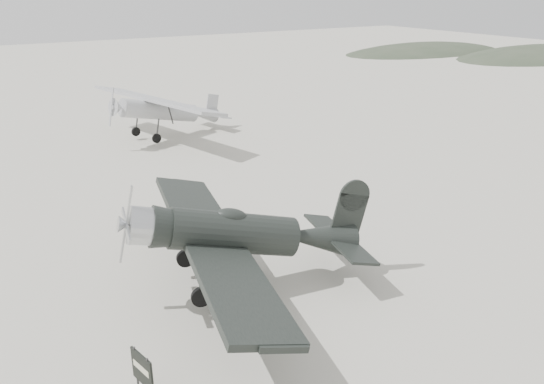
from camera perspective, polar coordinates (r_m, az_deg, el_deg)
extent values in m
plane|color=#AEAB9A|center=(19.79, 0.12, -5.79)|extent=(160.00, 160.00, 0.00)
ellipsoid|color=#323D2C|center=(81.98, 27.23, 12.90)|extent=(36.00, 18.00, 6.00)
ellipsoid|color=#323D2C|center=(81.31, 16.04, 14.34)|extent=(32.00, 16.00, 5.20)
cylinder|color=black|center=(16.33, -4.17, -4.52)|extent=(4.14, 2.07, 1.26)
cone|color=black|center=(17.23, 5.40, -2.94)|extent=(2.54, 1.64, 1.17)
cylinder|color=#B4B6B9|center=(15.93, -13.78, -5.84)|extent=(1.03, 1.26, 1.12)
cone|color=#B4B6B9|center=(15.91, -15.72, -6.09)|extent=(0.41, 0.56, 0.50)
cube|color=#B4B6B9|center=(15.91, -15.49, -6.06)|extent=(0.09, 0.17, 2.34)
ellipsoid|color=black|center=(16.05, -4.85, -2.82)|extent=(1.10, 0.81, 0.41)
cube|color=black|center=(16.34, -6.28, -5.82)|extent=(4.13, 10.96, 0.20)
cube|color=black|center=(17.51, 7.55, -2.47)|extent=(1.77, 3.91, 0.09)
cube|color=black|center=(17.27, 8.07, -0.09)|extent=(1.08, 0.32, 1.62)
cylinder|color=black|center=(15.87, -6.35, -11.89)|extent=(0.63, 0.27, 0.61)
cylinder|color=black|center=(17.91, -8.17, -7.78)|extent=(0.63, 0.27, 0.61)
cylinder|color=#333333|center=(15.55, -6.44, -10.03)|extent=(0.12, 0.12, 1.26)
cylinder|color=#333333|center=(17.63, -8.27, -6.07)|extent=(0.12, 0.12, 1.26)
cylinder|color=black|center=(17.78, 8.13, -3.64)|extent=(0.21, 0.11, 0.20)
cylinder|color=gray|center=(33.55, -11.97, 8.55)|extent=(5.34, 2.40, 1.11)
cone|color=gray|center=(35.60, -7.28, 9.58)|extent=(2.01, 1.43, 1.01)
cone|color=gray|center=(32.04, -16.27, 7.56)|extent=(0.85, 1.17, 1.05)
cube|color=gray|center=(31.85, -16.89, 7.41)|extent=(0.08, 0.15, 2.21)
cube|color=gray|center=(33.20, -12.63, 9.47)|extent=(4.67, 11.18, 0.18)
cube|color=gray|center=(35.90, -6.66, 9.79)|extent=(1.75, 3.54, 0.08)
cube|color=gray|center=(35.84, -6.58, 10.84)|extent=(0.90, 0.31, 1.31)
cylinder|color=black|center=(32.59, -11.81, 5.41)|extent=(0.58, 0.28, 0.56)
cylinder|color=black|center=(34.38, -13.94, 6.07)|extent=(0.58, 0.28, 0.56)
cylinder|color=#333333|center=(32.44, -11.88, 6.38)|extent=(0.11, 0.11, 1.21)
cylinder|color=#333333|center=(34.24, -14.03, 6.99)|extent=(0.11, 0.11, 1.21)
cylinder|color=black|center=(36.10, -6.39, 9.29)|extent=(0.19, 0.11, 0.18)
cylinder|color=#333333|center=(13.19, -13.05, -19.14)|extent=(0.07, 0.07, 1.22)
cylinder|color=#333333|center=(13.57, -14.38, -17.91)|extent=(0.07, 0.07, 1.22)
cube|color=black|center=(13.29, -13.78, -18.05)|extent=(0.24, 0.84, 0.85)
cube|color=beige|center=(13.25, -13.93, -17.95)|extent=(0.15, 0.64, 0.17)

